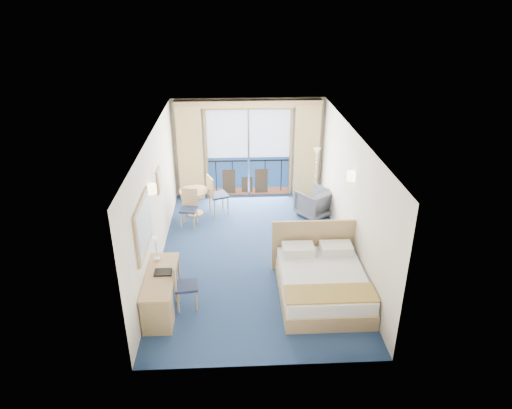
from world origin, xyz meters
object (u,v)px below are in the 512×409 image
at_px(armchair, 314,203).
at_px(round_table, 194,196).
at_px(nightstand, 337,244).
at_px(desk_chair, 181,283).
at_px(table_chair_a, 215,193).
at_px(floor_lamp, 316,161).
at_px(table_chair_b, 189,205).
at_px(desk, 158,304).
at_px(bed, 322,281).

distance_m(armchair, round_table, 3.03).
bearing_deg(nightstand, desk_chair, -152.13).
height_order(desk_chair, table_chair_a, table_chair_a).
relative_size(nightstand, desk_chair, 0.55).
relative_size(armchair, floor_lamp, 0.52).
xyz_separation_m(floor_lamp, table_chair_b, (-3.27, -1.22, -0.62)).
bearing_deg(table_chair_a, round_table, 67.46).
relative_size(armchair, desk, 0.51).
bearing_deg(floor_lamp, nightstand, -89.62).
bearing_deg(floor_lamp, desk_chair, -125.18).
height_order(armchair, table_chair_a, table_chair_a).
relative_size(bed, armchair, 2.64).
relative_size(armchair, table_chair_a, 0.75).
bearing_deg(nightstand, floor_lamp, 90.38).
bearing_deg(nightstand, bed, -112.38).
relative_size(floor_lamp, desk_chair, 1.61).
distance_m(armchair, floor_lamp, 1.20).
relative_size(nightstand, armchair, 0.66).
bearing_deg(desk, round_table, 85.82).
distance_m(bed, round_table, 4.43).
bearing_deg(desk, table_chair_a, 78.75).
distance_m(floor_lamp, table_chair_b, 3.54).
bearing_deg(armchair, desk_chair, 14.26).
xyz_separation_m(bed, table_chair_a, (-2.09, 3.56, 0.28)).
distance_m(armchair, desk_chair, 4.63).
height_order(armchair, floor_lamp, floor_lamp).
xyz_separation_m(nightstand, floor_lamp, (-0.02, 2.78, 0.88)).
distance_m(floor_lamp, round_table, 3.32).
relative_size(nightstand, floor_lamp, 0.34).
bearing_deg(bed, desk_chair, -174.87).
bearing_deg(table_chair_b, floor_lamp, 29.87).
xyz_separation_m(desk_chair, table_chair_b, (-0.13, 3.23, -0.01)).
distance_m(floor_lamp, desk, 6.05).
bearing_deg(table_chair_a, bed, -171.76).
bearing_deg(table_chair_a, table_chair_b, 110.85).
xyz_separation_m(desk_chair, round_table, (-0.05, 3.80, -0.03)).
relative_size(floor_lamp, round_table, 2.05).
distance_m(nightstand, round_table, 3.86).
distance_m(bed, desk, 3.00).
bearing_deg(armchair, desk, 14.21).
bearing_deg(bed, floor_lamp, 82.25).
height_order(nightstand, desk_chair, desk_chair).
bearing_deg(round_table, desk_chair, -89.22).
xyz_separation_m(bed, armchair, (0.41, 3.32, 0.05)).
bearing_deg(desk, armchair, 50.04).
height_order(armchair, table_chair_b, table_chair_b).
height_order(round_table, table_chair_b, table_chair_b).
bearing_deg(bed, desk, -167.38).
xyz_separation_m(nightstand, round_table, (-3.21, 2.13, 0.24)).
height_order(bed, round_table, bed).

